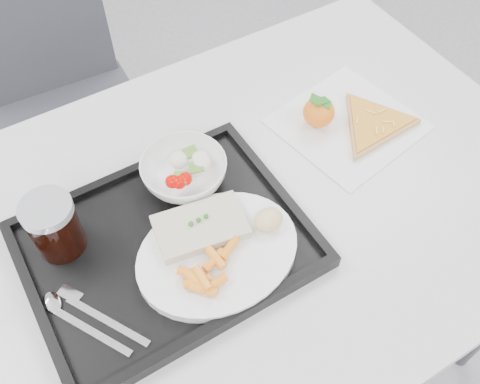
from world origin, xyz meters
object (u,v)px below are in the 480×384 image
object	(u,v)px
cola_glass	(54,225)
tangerine	(319,112)
table	(237,227)
tray	(167,246)
dinner_plate	(218,253)
pizza_slice	(374,124)
chair	(54,93)
salad_bowl	(184,171)

from	to	relation	value
cola_glass	tangerine	size ratio (longest dim) A/B	1.40
table	tray	world-z (taller)	tray
dinner_plate	pizza_slice	size ratio (longest dim) A/B	0.94
cola_glass	chair	bearing A→B (deg)	77.58
chair	cola_glass	bearing A→B (deg)	-102.42
table	pizza_slice	world-z (taller)	pizza_slice
chair	tray	bearing A→B (deg)	-89.39
tray	chair	bearing A→B (deg)	90.61
cola_glass	tangerine	world-z (taller)	cola_glass
table	chair	size ratio (longest dim) A/B	1.29
dinner_plate	cola_glass	bearing A→B (deg)	143.75
dinner_plate	tray	bearing A→B (deg)	133.94
tray	salad_bowl	world-z (taller)	salad_bowl
table	tray	size ratio (longest dim) A/B	2.67
table	salad_bowl	distance (m)	0.15
table	pizza_slice	size ratio (longest dim) A/B	4.18
tangerine	chair	bearing A→B (deg)	122.45
salad_bowl	tangerine	bearing A→B (deg)	-0.52
tray	pizza_slice	size ratio (longest dim) A/B	1.57
cola_glass	tray	bearing A→B (deg)	-31.15
dinner_plate	chair	bearing A→B (deg)	95.08
chair	pizza_slice	bearing A→B (deg)	-54.58
dinner_plate	pizza_slice	bearing A→B (deg)	13.85
tray	pizza_slice	world-z (taller)	tray
tray	tangerine	bearing A→B (deg)	14.80
salad_bowl	pizza_slice	xyz separation A→B (m)	(0.38, -0.07, -0.03)
dinner_plate	tangerine	xyz separation A→B (m)	(0.32, 0.16, 0.01)
table	pizza_slice	bearing A→B (deg)	4.23
tangerine	pizza_slice	world-z (taller)	tangerine
chair	salad_bowl	size ratio (longest dim) A/B	6.11
salad_bowl	cola_glass	world-z (taller)	cola_glass
cola_glass	salad_bowl	bearing A→B (deg)	3.82
chair	salad_bowl	xyz separation A→B (m)	(0.10, -0.61, 0.25)
cola_glass	tangerine	bearing A→B (deg)	1.41
tangerine	tray	bearing A→B (deg)	-165.20
pizza_slice	tray	bearing A→B (deg)	-175.44
chair	tangerine	size ratio (longest dim) A/B	12.06
salad_bowl	pizza_slice	distance (m)	0.39
salad_bowl	tray	bearing A→B (deg)	-130.80
cola_glass	tangerine	xyz separation A→B (m)	(0.53, 0.01, -0.04)
chair	tangerine	xyz separation A→B (m)	(0.39, -0.61, 0.25)
table	cola_glass	distance (m)	0.33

